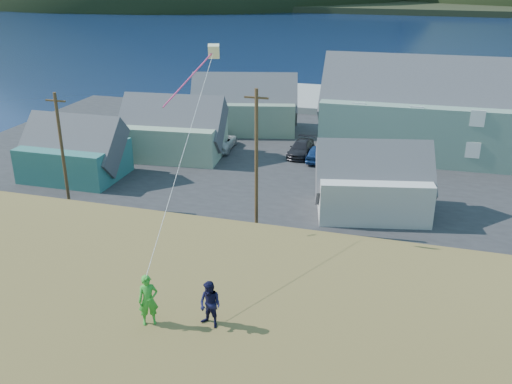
% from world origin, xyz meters
% --- Properties ---
extents(ground, '(900.00, 900.00, 0.00)m').
position_xyz_m(ground, '(0.00, 0.00, 0.00)').
color(ground, '#0A1638').
rests_on(ground, ground).
extents(grass_strip, '(110.00, 8.00, 0.10)m').
position_xyz_m(grass_strip, '(0.00, -2.00, 0.05)').
color(grass_strip, '#4C3D19').
rests_on(grass_strip, ground).
extents(waterfront_lot, '(72.00, 36.00, 0.12)m').
position_xyz_m(waterfront_lot, '(0.00, 17.00, 0.06)').
color(waterfront_lot, '#28282B').
rests_on(waterfront_lot, ground).
extents(wharf, '(26.00, 14.00, 0.90)m').
position_xyz_m(wharf, '(-6.00, 40.00, 0.45)').
color(wharf, gray).
rests_on(wharf, ground).
extents(lodge, '(32.06, 10.13, 11.16)m').
position_xyz_m(lodge, '(13.76, 21.91, 4.30)').
color(lodge, gray).
rests_on(lodge, waterfront_lot).
extents(shed_teal, '(8.39, 5.96, 6.56)m').
position_xyz_m(shed_teal, '(-20.59, 6.77, 2.45)').
color(shed_teal, '#285F5A').
rests_on(shed_teal, waterfront_lot).
extents(shed_palegreen_near, '(10.15, 6.95, 6.99)m').
position_xyz_m(shed_palegreen_near, '(-14.89, 14.31, 2.63)').
color(shed_palegreen_near, gray).
rests_on(shed_palegreen_near, waterfront_lot).
extents(shed_white, '(9.18, 7.03, 6.57)m').
position_xyz_m(shed_white, '(4.31, 6.34, 2.52)').
color(shed_white, silver).
rests_on(shed_white, waterfront_lot).
extents(shed_palegreen_far, '(12.38, 8.83, 7.54)m').
position_xyz_m(shed_palegreen_far, '(-11.05, 24.48, 2.88)').
color(shed_palegreen_far, slate).
rests_on(shed_palegreen_far, waterfront_lot).
extents(utility_poles, '(31.73, 0.24, 9.71)m').
position_xyz_m(utility_poles, '(-2.19, 1.50, 4.67)').
color(utility_poles, '#47331E').
rests_on(utility_poles, waterfront_lot).
extents(parked_cars, '(22.14, 13.21, 1.58)m').
position_xyz_m(parked_cars, '(-7.96, 21.20, 0.85)').
color(parked_cars, slate).
rests_on(parked_cars, waterfront_lot).
extents(kite_flyer_green, '(0.71, 0.64, 1.63)m').
position_xyz_m(kite_flyer_green, '(-0.17, -19.79, 8.01)').
color(kite_flyer_green, green).
rests_on(kite_flyer_green, hillside).
extents(kite_flyer_navy, '(0.85, 0.75, 1.48)m').
position_xyz_m(kite_flyer_navy, '(1.63, -19.39, 7.94)').
color(kite_flyer_navy, black).
rests_on(kite_flyer_navy, hillside).
extents(kite_rig, '(1.19, 4.82, 10.47)m').
position_xyz_m(kite_rig, '(-1.35, -11.06, 13.68)').
color(kite_rig, '#EBEEB5').
rests_on(kite_rig, ground).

